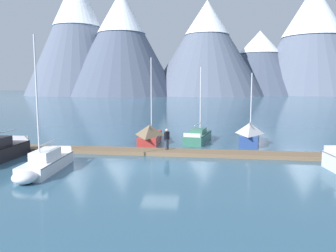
{
  "coord_description": "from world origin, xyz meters",
  "views": [
    {
      "loc": [
        2.48,
        -21.74,
        5.4
      ],
      "look_at": [
        0.0,
        6.0,
        2.0
      ],
      "focal_mm": 35.38,
      "sensor_mm": 36.0,
      "label": 1
    }
  ],
  "objects_px": {
    "sailboat_mid_dock_starboard": "(199,136)",
    "sailboat_second_berth": "(44,164)",
    "sailboat_far_berth": "(250,133)",
    "person_on_dock": "(167,138)",
    "sailboat_mid_dock_port": "(150,134)"
  },
  "relations": [
    {
      "from": "sailboat_mid_dock_port",
      "to": "sailboat_far_berth",
      "type": "relative_size",
      "value": 1.23
    },
    {
      "from": "sailboat_mid_dock_starboard",
      "to": "sailboat_far_berth",
      "type": "height_order",
      "value": "sailboat_mid_dock_starboard"
    },
    {
      "from": "sailboat_mid_dock_port",
      "to": "person_on_dock",
      "type": "relative_size",
      "value": 4.78
    },
    {
      "from": "sailboat_second_berth",
      "to": "sailboat_mid_dock_port",
      "type": "relative_size",
      "value": 1.04
    },
    {
      "from": "sailboat_second_berth",
      "to": "sailboat_mid_dock_port",
      "type": "height_order",
      "value": "sailboat_second_berth"
    },
    {
      "from": "sailboat_second_berth",
      "to": "sailboat_far_berth",
      "type": "height_order",
      "value": "sailboat_second_berth"
    },
    {
      "from": "sailboat_second_berth",
      "to": "sailboat_far_berth",
      "type": "xyz_separation_m",
      "value": [
        14.49,
        11.85,
        0.39
      ]
    },
    {
      "from": "sailboat_second_berth",
      "to": "person_on_dock",
      "type": "distance_m",
      "value": 9.67
    },
    {
      "from": "sailboat_mid_dock_starboard",
      "to": "person_on_dock",
      "type": "distance_m",
      "value": 6.8
    },
    {
      "from": "sailboat_mid_dock_port",
      "to": "sailboat_second_berth",
      "type": "bearing_deg",
      "value": -114.26
    },
    {
      "from": "sailboat_second_berth",
      "to": "sailboat_mid_dock_starboard",
      "type": "bearing_deg",
      "value": 52.62
    },
    {
      "from": "sailboat_mid_dock_starboard",
      "to": "sailboat_second_berth",
      "type": "bearing_deg",
      "value": -127.38
    },
    {
      "from": "sailboat_mid_dock_port",
      "to": "person_on_dock",
      "type": "xyz_separation_m",
      "value": [
        2.02,
        -4.83,
        0.41
      ]
    },
    {
      "from": "sailboat_far_berth",
      "to": "person_on_dock",
      "type": "bearing_deg",
      "value": -144.01
    },
    {
      "from": "sailboat_second_berth",
      "to": "sailboat_mid_dock_port",
      "type": "distance_m",
      "value": 12.44
    }
  ]
}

